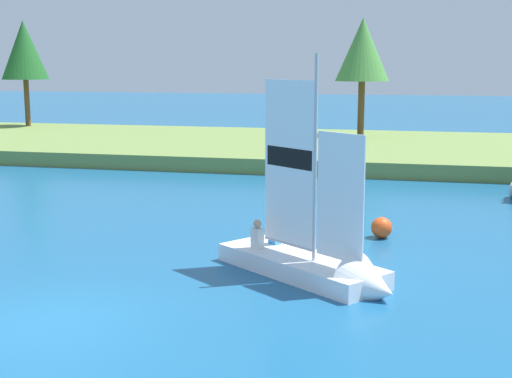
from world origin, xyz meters
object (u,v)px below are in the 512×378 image
(shoreline_tree_centre, at_px, (24,50))
(channel_buoy, at_px, (382,228))
(sailboat, at_px, (325,266))
(shoreline_tree_midright, at_px, (363,50))

(shoreline_tree_centre, xyz_separation_m, channel_buoy, (24.74, -22.88, -5.40))
(shoreline_tree_centre, bearing_deg, sailboat, -49.03)
(shoreline_tree_centre, bearing_deg, shoreline_tree_midright, -2.84)
(sailboat, bearing_deg, shoreline_tree_centre, 167.69)
(shoreline_tree_midright, distance_m, channel_buoy, 22.55)
(sailboat, bearing_deg, channel_buoy, 114.11)
(shoreline_tree_midright, bearing_deg, sailboat, -86.79)
(shoreline_tree_midright, xyz_separation_m, sailboat, (1.47, -26.24, -5.22))
(shoreline_tree_midright, bearing_deg, shoreline_tree_centre, 177.16)
(shoreline_tree_centre, xyz_separation_m, sailboat, (23.74, -27.34, -5.32))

